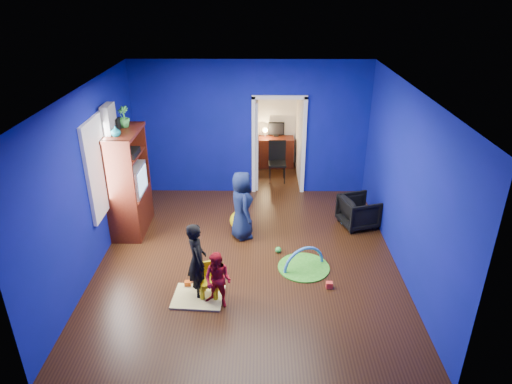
{
  "coord_description": "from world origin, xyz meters",
  "views": [
    {
      "loc": [
        0.2,
        -6.58,
        4.39
      ],
      "look_at": [
        0.13,
        0.4,
        1.08
      ],
      "focal_mm": 32.0,
      "sensor_mm": 36.0,
      "label": 1
    }
  ],
  "objects_px": {
    "tv_armoire": "(128,182)",
    "play_mat": "(304,267)",
    "child_navy": "(242,205)",
    "hopper_ball": "(240,220)",
    "crt_tv": "(130,180)",
    "study_desk": "(276,152)",
    "vase": "(115,131)",
    "toddler_red": "(218,280)",
    "child_black": "(197,260)",
    "armchair": "(359,211)",
    "kid_chair": "(209,282)",
    "folding_chair": "(277,163)"
  },
  "relations": [
    {
      "from": "play_mat",
      "to": "kid_chair",
      "type": "bearing_deg",
      "value": -153.1
    },
    {
      "from": "tv_armoire",
      "to": "play_mat",
      "type": "relative_size",
      "value": 2.29
    },
    {
      "from": "tv_armoire",
      "to": "crt_tv",
      "type": "relative_size",
      "value": 2.8
    },
    {
      "from": "toddler_red",
      "to": "study_desk",
      "type": "xyz_separation_m",
      "value": [
        1.0,
        5.47,
        -0.06
      ]
    },
    {
      "from": "toddler_red",
      "to": "crt_tv",
      "type": "xyz_separation_m",
      "value": [
        -1.78,
        2.23,
        0.58
      ]
    },
    {
      "from": "toddler_red",
      "to": "child_black",
      "type": "bearing_deg",
      "value": 163.47
    },
    {
      "from": "vase",
      "to": "play_mat",
      "type": "height_order",
      "value": "vase"
    },
    {
      "from": "hopper_ball",
      "to": "toddler_red",
      "type": "bearing_deg",
      "value": -95.71
    },
    {
      "from": "study_desk",
      "to": "folding_chair",
      "type": "relative_size",
      "value": 0.96
    },
    {
      "from": "armchair",
      "to": "study_desk",
      "type": "xyz_separation_m",
      "value": [
        -1.5,
        3.07,
        0.07
      ]
    },
    {
      "from": "crt_tv",
      "to": "study_desk",
      "type": "bearing_deg",
      "value": 49.41
    },
    {
      "from": "hopper_ball",
      "to": "play_mat",
      "type": "bearing_deg",
      "value": -48.71
    },
    {
      "from": "toddler_red",
      "to": "vase",
      "type": "relative_size",
      "value": 4.97
    },
    {
      "from": "vase",
      "to": "hopper_ball",
      "type": "distance_m",
      "value": 2.77
    },
    {
      "from": "crt_tv",
      "to": "kid_chair",
      "type": "distance_m",
      "value": 2.71
    },
    {
      "from": "vase",
      "to": "study_desk",
      "type": "bearing_deg",
      "value": 51.49
    },
    {
      "from": "hopper_ball",
      "to": "study_desk",
      "type": "xyz_separation_m",
      "value": [
        0.78,
        3.25,
        0.18
      ]
    },
    {
      "from": "armchair",
      "to": "child_navy",
      "type": "xyz_separation_m",
      "value": [
        -2.23,
        -0.44,
        0.34
      ]
    },
    {
      "from": "child_navy",
      "to": "kid_chair",
      "type": "bearing_deg",
      "value": 149.62
    },
    {
      "from": "child_black",
      "to": "hopper_ball",
      "type": "distance_m",
      "value": 2.08
    },
    {
      "from": "armchair",
      "to": "child_navy",
      "type": "bearing_deg",
      "value": 83.41
    },
    {
      "from": "child_black",
      "to": "tv_armoire",
      "type": "distance_m",
      "value": 2.5
    },
    {
      "from": "hopper_ball",
      "to": "tv_armoire",
      "type": "bearing_deg",
      "value": 179.8
    },
    {
      "from": "child_navy",
      "to": "hopper_ball",
      "type": "height_order",
      "value": "child_navy"
    },
    {
      "from": "armchair",
      "to": "tv_armoire",
      "type": "bearing_deg",
      "value": 74.71
    },
    {
      "from": "vase",
      "to": "crt_tv",
      "type": "bearing_deg",
      "value": 82.41
    },
    {
      "from": "toddler_red",
      "to": "play_mat",
      "type": "bearing_deg",
      "value": 57.5
    },
    {
      "from": "child_navy",
      "to": "play_mat",
      "type": "bearing_deg",
      "value": -150.71
    },
    {
      "from": "tv_armoire",
      "to": "hopper_ball",
      "type": "relative_size",
      "value": 5.07
    },
    {
      "from": "toddler_red",
      "to": "study_desk",
      "type": "relative_size",
      "value": 1.0
    },
    {
      "from": "armchair",
      "to": "kid_chair",
      "type": "xyz_separation_m",
      "value": [
        -2.65,
        -2.2,
        -0.05
      ]
    },
    {
      "from": "child_black",
      "to": "toddler_red",
      "type": "height_order",
      "value": "child_black"
    },
    {
      "from": "kid_chair",
      "to": "toddler_red",
      "type": "bearing_deg",
      "value": -69.15
    },
    {
      "from": "child_navy",
      "to": "play_mat",
      "type": "height_order",
      "value": "child_navy"
    },
    {
      "from": "play_mat",
      "to": "child_navy",
      "type": "bearing_deg",
      "value": 136.26
    },
    {
      "from": "child_navy",
      "to": "kid_chair",
      "type": "height_order",
      "value": "child_navy"
    },
    {
      "from": "child_navy",
      "to": "hopper_ball",
      "type": "distance_m",
      "value": 0.52
    },
    {
      "from": "play_mat",
      "to": "hopper_ball",
      "type": "bearing_deg",
      "value": 131.29
    },
    {
      "from": "armchair",
      "to": "child_black",
      "type": "distance_m",
      "value": 3.56
    },
    {
      "from": "armchair",
      "to": "child_black",
      "type": "relative_size",
      "value": 0.54
    },
    {
      "from": "study_desk",
      "to": "crt_tv",
      "type": "bearing_deg",
      "value": -130.59
    },
    {
      "from": "child_black",
      "to": "vase",
      "type": "xyz_separation_m",
      "value": [
        -1.5,
        1.67,
        1.44
      ]
    },
    {
      "from": "child_navy",
      "to": "hopper_ball",
      "type": "relative_size",
      "value": 3.34
    },
    {
      "from": "kid_chair",
      "to": "folding_chair",
      "type": "bearing_deg",
      "value": 59.04
    },
    {
      "from": "hopper_ball",
      "to": "folding_chair",
      "type": "relative_size",
      "value": 0.42
    },
    {
      "from": "vase",
      "to": "crt_tv",
      "type": "height_order",
      "value": "vase"
    },
    {
      "from": "armchair",
      "to": "vase",
      "type": "relative_size",
      "value": 3.73
    },
    {
      "from": "vase",
      "to": "folding_chair",
      "type": "relative_size",
      "value": 0.19
    },
    {
      "from": "child_navy",
      "to": "folding_chair",
      "type": "relative_size",
      "value": 1.4
    },
    {
      "from": "vase",
      "to": "hopper_ball",
      "type": "height_order",
      "value": "vase"
    }
  ]
}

